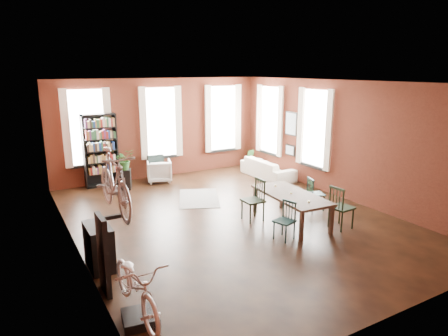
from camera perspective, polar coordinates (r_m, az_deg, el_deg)
room at (r=9.73m, az=0.44°, el=6.04°), size 9.00×9.04×3.22m
dining_table at (r=9.39m, az=9.48°, el=-5.71°), size 1.07×2.12×0.70m
dining_chair_a at (r=8.47m, az=8.62°, el=-7.49°), size 0.46×0.46×0.81m
dining_chair_b at (r=9.39m, az=4.14°, el=-4.62°), size 0.46×0.46×0.98m
dining_chair_c at (r=9.30m, az=16.44°, el=-5.40°), size 0.48×0.48×0.98m
dining_chair_d at (r=10.36m, az=12.98°, el=-3.62°), size 0.47×0.47×0.82m
bookshelf at (r=12.52m, az=-17.23°, el=2.40°), size 1.00×0.32×2.20m
white_armchair at (r=12.76m, az=-9.26°, el=-0.27°), size 0.90×0.87×0.76m
cream_sofa at (r=13.15m, az=6.27°, el=0.39°), size 0.61×2.08×0.81m
striped_rug at (r=11.09m, az=-3.61°, el=-4.31°), size 1.66×1.98×0.01m
bike_trainer at (r=6.13m, az=-11.88°, el=-20.25°), size 0.55×0.55×0.14m
bike_wall_rack at (r=6.67m, az=-16.86°, el=-11.82°), size 0.16×0.60×1.30m
console_table at (r=7.60m, az=-17.43°, el=-10.65°), size 0.40×0.80×0.80m
plant_stand at (r=12.17m, az=-13.88°, el=-1.57°), size 0.40×0.40×0.61m
plant_by_sofa at (r=14.20m, az=3.53°, el=0.47°), size 0.68×0.84×0.33m
plant_small at (r=11.58m, az=12.22°, el=-3.42°), size 0.39×0.50×0.16m
bicycle_floor at (r=5.67m, az=-12.64°, el=-12.48°), size 0.61×0.91×1.70m
bicycle_hung at (r=6.24m, az=-15.59°, el=0.93°), size 0.47×1.00×1.66m
plant_on_stand at (r=12.02m, az=-14.06°, el=0.87°), size 0.64×0.69×0.47m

